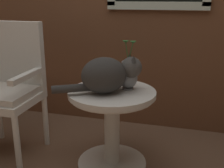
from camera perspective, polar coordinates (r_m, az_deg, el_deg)
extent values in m
plane|color=brown|center=(2.29, -6.12, -15.81)|extent=(6.00, 6.00, 0.00)
cube|color=beige|center=(2.64, 8.96, 15.17)|extent=(0.90, 0.03, 0.07)
cylinder|color=silver|center=(2.28, 0.00, -15.39)|extent=(0.52, 0.52, 0.03)
cylinder|color=silver|center=(2.14, 0.00, -9.02)|extent=(0.11, 0.11, 0.53)
cylinder|color=silver|center=(2.03, 0.00, -1.82)|extent=(0.63, 0.63, 0.03)
torus|color=silver|center=(2.04, 0.00, -2.55)|extent=(0.60, 0.60, 0.02)
cylinder|color=silver|center=(2.20, -18.37, -11.44)|extent=(0.04, 0.04, 0.44)
cylinder|color=silver|center=(2.52, -13.10, -7.18)|extent=(0.04, 0.04, 0.44)
cube|color=silver|center=(2.39, -20.77, -2.87)|extent=(0.50, 0.47, 0.06)
cube|color=beige|center=(2.37, -20.91, -1.62)|extent=(0.46, 0.43, 0.05)
cube|color=silver|center=(2.47, -18.78, 5.38)|extent=(0.50, 0.06, 0.55)
cube|color=silver|center=(2.20, -16.55, 1.65)|extent=(0.05, 0.43, 0.04)
ellipsoid|color=#33302D|center=(1.95, -1.63, 1.73)|extent=(0.40, 0.37, 0.25)
sphere|color=#494643|center=(1.99, 3.90, 3.32)|extent=(0.15, 0.15, 0.15)
cone|color=#33302D|center=(1.94, 4.32, 4.95)|extent=(0.05, 0.05, 0.05)
cone|color=#33302D|center=(2.01, 3.57, 5.43)|extent=(0.05, 0.05, 0.05)
cylinder|color=#33302D|center=(1.94, -7.85, -0.85)|extent=(0.27, 0.19, 0.05)
cylinder|color=gray|center=(2.06, 3.16, -0.87)|extent=(0.08, 0.08, 0.01)
ellipsoid|color=gray|center=(2.04, 3.20, 1.11)|extent=(0.14, 0.14, 0.14)
cylinder|color=gray|center=(2.02, 3.24, 3.43)|extent=(0.07, 0.07, 0.07)
torus|color=gray|center=(2.01, 3.25, 4.36)|extent=(0.10, 0.10, 0.02)
cylinder|color=#2D662D|center=(1.98, 3.73, 6.29)|extent=(0.04, 0.03, 0.15)
cone|color=#2D662D|center=(1.96, 4.22, 8.27)|extent=(0.04, 0.04, 0.02)
cylinder|color=#2D662D|center=(1.99, 3.00, 6.35)|extent=(0.02, 0.02, 0.15)
cone|color=#2D662D|center=(1.97, 2.74, 8.38)|extent=(0.04, 0.04, 0.02)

